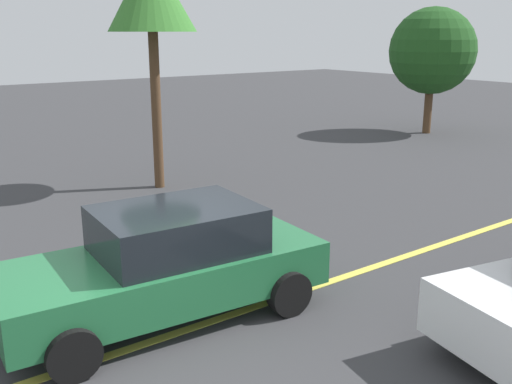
{
  "coord_description": "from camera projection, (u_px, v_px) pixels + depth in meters",
  "views": [
    {
      "loc": [
        -3.15,
        -6.2,
        3.84
      ],
      "look_at": [
        2.38,
        1.28,
        1.28
      ],
      "focal_mm": 41.1,
      "sensor_mm": 36.0,
      "label": 1
    }
  ],
  "objects": [
    {
      "name": "car_green_far_lane",
      "position": [
        167.0,
        263.0,
        8.01
      ],
      "size": [
        4.52,
        2.24,
        1.55
      ],
      "color": "#236B3D",
      "rests_on": "ground_plane"
    },
    {
      "name": "ground_plane",
      "position": [
        168.0,
        336.0,
        7.64
      ],
      "size": [
        80.0,
        80.0,
        0.0
      ],
      "primitive_type": "plane",
      "color": "#38383A"
    },
    {
      "name": "tree_left_verge",
      "position": [
        432.0,
        51.0,
        22.1
      ],
      "size": [
        3.24,
        3.24,
        4.75
      ],
      "color": "#513823",
      "rests_on": "ground_plane"
    },
    {
      "name": "lane_marking_centre",
      "position": [
        335.0,
        280.0,
        9.35
      ],
      "size": [
        28.0,
        0.16,
        0.01
      ],
      "primitive_type": "cube",
      "color": "#E0D14C"
    }
  ]
}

